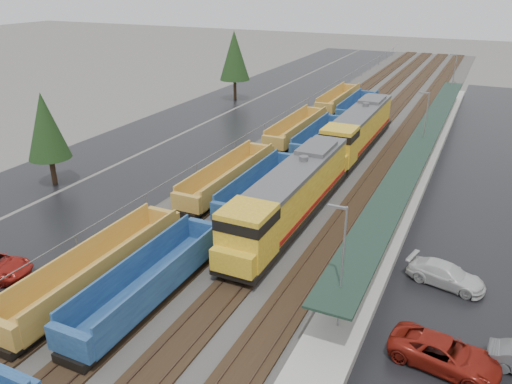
# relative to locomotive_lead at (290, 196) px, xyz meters

# --- Properties ---
(ballast_strip) EXTENTS (20.00, 160.00, 0.08)m
(ballast_strip) POSITION_rel_locomotive_lead_xyz_m (-2.00, 28.52, -2.55)
(ballast_strip) COLOR #302D2B
(ballast_strip) RESTS_ON ground
(trackbed) EXTENTS (14.60, 160.00, 0.22)m
(trackbed) POSITION_rel_locomotive_lead_xyz_m (-2.00, 28.52, -2.43)
(trackbed) COLOR black
(trackbed) RESTS_ON ground
(west_parking_lot) EXTENTS (10.00, 160.00, 0.02)m
(west_parking_lot) POSITION_rel_locomotive_lead_xyz_m (-17.00, 28.52, -2.58)
(west_parking_lot) COLOR black
(west_parking_lot) RESTS_ON ground
(west_road) EXTENTS (9.00, 160.00, 0.02)m
(west_road) POSITION_rel_locomotive_lead_xyz_m (-27.00, 28.52, -2.58)
(west_road) COLOR black
(west_road) RESTS_ON ground
(station_platform) EXTENTS (3.00, 80.00, 8.00)m
(station_platform) POSITION_rel_locomotive_lead_xyz_m (7.50, 18.53, -1.85)
(station_platform) COLOR #9E9B93
(station_platform) RESTS_ON ground
(chainlink_fence) EXTENTS (0.08, 160.04, 2.02)m
(chainlink_fence) POSITION_rel_locomotive_lead_xyz_m (-11.50, 26.96, -0.98)
(chainlink_fence) COLOR gray
(chainlink_fence) RESTS_ON ground
(tree_west_near) EXTENTS (3.96, 3.96, 9.00)m
(tree_west_near) POSITION_rel_locomotive_lead_xyz_m (-24.00, -1.48, 3.23)
(tree_west_near) COLOR #332316
(tree_west_near) RESTS_ON ground
(tree_west_far) EXTENTS (4.84, 4.84, 11.00)m
(tree_west_far) POSITION_rel_locomotive_lead_xyz_m (-25.00, 38.52, 4.54)
(tree_west_far) COLOR #332316
(tree_west_far) RESTS_ON ground
(locomotive_lead) EXTENTS (3.29, 21.65, 4.90)m
(locomotive_lead) POSITION_rel_locomotive_lead_xyz_m (0.00, 0.00, 0.00)
(locomotive_lead) COLOR black
(locomotive_lead) RESTS_ON ground
(locomotive_trail) EXTENTS (3.29, 21.65, 4.90)m
(locomotive_trail) POSITION_rel_locomotive_lead_xyz_m (0.00, 21.00, 0.00)
(locomotive_trail) COLOR black
(locomotive_trail) RESTS_ON ground
(well_string_yellow) EXTENTS (2.73, 105.08, 2.42)m
(well_string_yellow) POSITION_rel_locomotive_lead_xyz_m (-8.00, -4.33, -1.39)
(well_string_yellow) COLOR #BD8634
(well_string_yellow) RESTS_ON ground
(well_string_blue) EXTENTS (2.82, 97.17, 2.50)m
(well_string_blue) POSITION_rel_locomotive_lead_xyz_m (-4.00, -4.76, -1.36)
(well_string_blue) COLOR navy
(well_string_blue) RESTS_ON ground
(parked_car_east_b) EXTENTS (3.37, 5.87, 1.54)m
(parked_car_east_b) POSITION_rel_locomotive_lead_xyz_m (13.14, -11.43, -1.82)
(parked_car_east_b) COLOR maroon
(parked_car_east_b) RESTS_ON ground
(parked_car_east_c) EXTENTS (3.05, 5.30, 1.45)m
(parked_car_east_c) POSITION_rel_locomotive_lead_xyz_m (12.40, -3.51, -1.86)
(parked_car_east_c) COLOR silver
(parked_car_east_c) RESTS_ON ground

